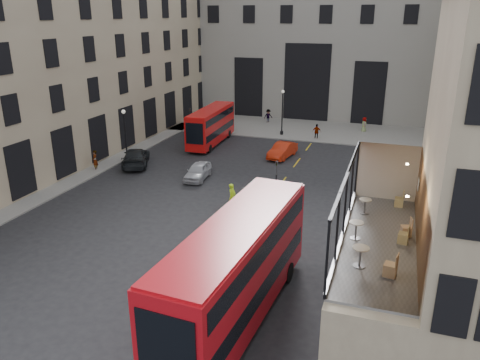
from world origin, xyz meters
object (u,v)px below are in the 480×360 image
(pedestrian_c, at_px, (317,132))
(cafe_chair_b, at_px, (404,238))
(cafe_table_near, at_px, (360,254))
(cafe_chair_c, at_px, (406,230))
(street_lamp_b, at_px, (282,115))
(bicycle, at_px, (247,214))
(bus_near, at_px, (237,266))
(cyclist, at_px, (232,197))
(pedestrian_a, at_px, (207,138))
(cafe_chair_d, at_px, (399,201))
(pedestrian_b, at_px, (268,116))
(traffic_light_far, at_px, (190,120))
(bus_far, at_px, (211,124))
(cafe_table_far, at_px, (365,204))
(car_a, at_px, (198,171))
(traffic_light_near, at_px, (276,180))
(pedestrian_e, at_px, (95,160))
(pedestrian_d, at_px, (364,125))
(car_c, at_px, (136,157))
(street_lamp_a, at_px, (126,141))
(car_b, at_px, (282,150))
(cafe_table_mid, at_px, (356,228))
(cafe_chair_a, at_px, (391,269))

(pedestrian_c, distance_m, cafe_chair_b, 34.88)
(cafe_table_near, distance_m, cafe_chair_c, 3.68)
(street_lamp_b, bearing_deg, bicycle, -81.72)
(bus_near, distance_m, cyclist, 13.16)
(pedestrian_a, distance_m, cafe_chair_d, 30.69)
(bus_near, xyz_separation_m, pedestrian_c, (-2.28, 34.41, -1.88))
(pedestrian_a, distance_m, pedestrian_b, 13.01)
(traffic_light_far, distance_m, bus_far, 2.59)
(pedestrian_b, bearing_deg, street_lamp_b, -98.73)
(cafe_table_far, distance_m, cafe_chair_d, 2.12)
(car_a, xyz_separation_m, cafe_chair_c, (16.73, -15.82, 4.16))
(traffic_light_near, height_order, street_lamp_b, street_lamp_b)
(cyclist, bearing_deg, pedestrian_c, 3.39)
(pedestrian_e, height_order, cafe_table_near, cafe_table_near)
(pedestrian_d, bearing_deg, cafe_chair_b, 175.60)
(car_a, relative_size, pedestrian_d, 2.21)
(traffic_light_near, bearing_deg, car_a, 150.30)
(car_c, relative_size, bicycle, 3.40)
(street_lamp_a, relative_size, cyclist, 2.70)
(pedestrian_e, bearing_deg, car_c, 112.30)
(bus_far, relative_size, cafe_table_far, 13.63)
(car_b, height_order, cafe_chair_b, cafe_chair_b)
(cafe_chair_d, bearing_deg, street_lamp_a, 150.26)
(pedestrian_a, height_order, pedestrian_e, pedestrian_e)
(pedestrian_d, relative_size, cafe_chair_d, 2.22)
(street_lamp_a, distance_m, cafe_table_far, 27.47)
(bus_near, bearing_deg, pedestrian_e, 139.44)
(pedestrian_a, xyz_separation_m, pedestrian_c, (10.88, 6.30, 0.12))
(pedestrian_d, distance_m, cafe_table_mid, 39.17)
(bus_far, xyz_separation_m, cafe_chair_b, (19.87, -27.71, 2.65))
(bus_near, bearing_deg, car_c, 131.10)
(cafe_chair_d, bearing_deg, bus_near, -142.85)
(traffic_light_near, xyz_separation_m, bicycle, (-1.49, -2.15, -2.00))
(cyclist, bearing_deg, street_lamp_b, 14.12)
(cafe_chair_d, bearing_deg, pedestrian_d, 96.87)
(street_lamp_a, bearing_deg, car_c, 24.16)
(car_a, height_order, cyclist, cyclist)
(car_a, height_order, cafe_chair_d, cafe_chair_d)
(traffic_light_far, distance_m, pedestrian_d, 21.06)
(street_lamp_b, bearing_deg, cafe_chair_b, -68.36)
(cyclist, relative_size, cafe_chair_c, 2.40)
(bus_far, xyz_separation_m, car_b, (8.66, -2.53, -1.46))
(pedestrian_b, bearing_deg, car_a, -128.00)
(cafe_chair_d, bearing_deg, cafe_chair_a, -91.53)
(pedestrian_a, bearing_deg, cafe_chair_c, -63.38)
(street_lamp_b, bearing_deg, pedestrian_d, 27.69)
(cafe_table_near, relative_size, cafe_chair_d, 0.97)
(traffic_light_far, xyz_separation_m, cyclist, (10.90, -16.72, -1.44))
(car_b, height_order, cafe_chair_c, cafe_chair_c)
(pedestrian_d, bearing_deg, traffic_light_far, 109.87)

